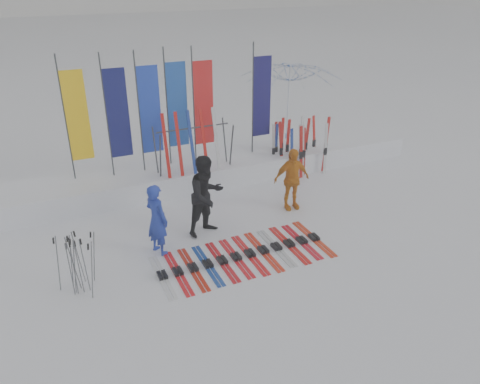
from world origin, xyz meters
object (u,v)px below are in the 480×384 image
person_black (206,196)px  person_blue (157,220)px  ski_rack (194,142)px  tent_canopy (289,105)px  ski_row (243,255)px  person_yellow (292,179)px

person_black → person_blue: bearing=177.5°
person_blue → ski_rack: (1.80, 2.73, 0.58)m
ski_rack → person_blue: bearing=-123.4°
tent_canopy → ski_row: bearing=-127.3°
person_black → person_yellow: size_ratio=1.18×
person_blue → ski_rack: ski_rack is taller
person_black → tent_canopy: tent_canopy is taller
person_yellow → ski_rack: ski_rack is taller
ski_row → ski_rack: (0.21, 3.66, 1.35)m
person_yellow → person_black: bearing=-169.1°
person_yellow → ski_rack: 2.85m
tent_canopy → ski_rack: (-4.00, -1.87, -0.09)m
person_yellow → tent_canopy: bearing=65.8°
tent_canopy → ski_row: (-4.21, -5.53, -1.44)m
person_blue → person_black: person_black is taller
person_blue → person_yellow: size_ratio=1.00×
tent_canopy → person_yellow: bearing=-118.6°
ski_row → person_yellow: bearing=37.4°
person_black → ski_row: bearing=-94.6°
ski_row → tent_canopy: bearing=52.7°
tent_canopy → person_black: bearing=-137.0°
person_blue → person_black: bearing=-98.6°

